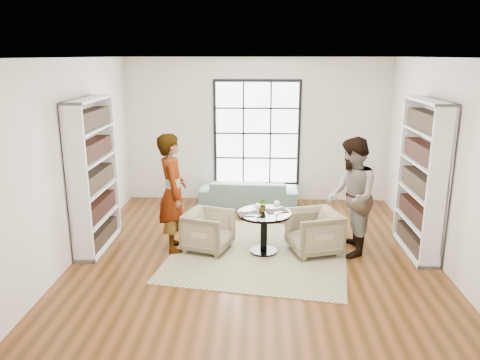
{
  "coord_description": "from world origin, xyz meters",
  "views": [
    {
      "loc": [
        0.05,
        -6.76,
        3.03
      ],
      "look_at": [
        -0.25,
        0.4,
        1.12
      ],
      "focal_mm": 35.0,
      "sensor_mm": 36.0,
      "label": 1
    }
  ],
  "objects_px": {
    "wine_glass_left": "(258,207)",
    "flower_centerpiece": "(263,205)",
    "person_left": "(173,193)",
    "person_right": "(351,197)",
    "armchair_right": "(314,232)",
    "sofa": "(249,193)",
    "armchair_left": "(208,231)",
    "wine_glass_right": "(277,204)",
    "pedestal_table": "(264,223)"
  },
  "relations": [
    {
      "from": "person_right",
      "to": "wine_glass_right",
      "type": "relative_size",
      "value": 8.6
    },
    {
      "from": "armchair_right",
      "to": "wine_glass_right",
      "type": "xyz_separation_m",
      "value": [
        -0.59,
        -0.11,
        0.48
      ]
    },
    {
      "from": "person_left",
      "to": "armchair_left",
      "type": "bearing_deg",
      "value": -103.17
    },
    {
      "from": "sofa",
      "to": "armchair_right",
      "type": "relative_size",
      "value": 2.63
    },
    {
      "from": "wine_glass_left",
      "to": "wine_glass_right",
      "type": "relative_size",
      "value": 0.97
    },
    {
      "from": "wine_glass_left",
      "to": "person_right",
      "type": "bearing_deg",
      "value": 8.73
    },
    {
      "from": "sofa",
      "to": "armchair_right",
      "type": "xyz_separation_m",
      "value": [
        1.08,
        -2.28,
        0.05
      ]
    },
    {
      "from": "armchair_right",
      "to": "wine_glass_left",
      "type": "height_order",
      "value": "wine_glass_left"
    },
    {
      "from": "pedestal_table",
      "to": "wine_glass_left",
      "type": "relative_size",
      "value": 4.03
    },
    {
      "from": "armchair_right",
      "to": "flower_centerpiece",
      "type": "xyz_separation_m",
      "value": [
        -0.81,
        -0.0,
        0.44
      ]
    },
    {
      "from": "wine_glass_right",
      "to": "person_right",
      "type": "bearing_deg",
      "value": 5.28
    },
    {
      "from": "person_right",
      "to": "flower_centerpiece",
      "type": "xyz_separation_m",
      "value": [
        -1.36,
        -0.0,
        -0.14
      ]
    },
    {
      "from": "pedestal_table",
      "to": "flower_centerpiece",
      "type": "distance_m",
      "value": 0.3
    },
    {
      "from": "armchair_right",
      "to": "wine_glass_right",
      "type": "relative_size",
      "value": 3.5
    },
    {
      "from": "person_right",
      "to": "wine_glass_left",
      "type": "distance_m",
      "value": 1.46
    },
    {
      "from": "wine_glass_left",
      "to": "flower_centerpiece",
      "type": "xyz_separation_m",
      "value": [
        0.07,
        0.22,
        -0.04
      ]
    },
    {
      "from": "armchair_right",
      "to": "person_left",
      "type": "relative_size",
      "value": 0.4
    },
    {
      "from": "wine_glass_right",
      "to": "armchair_right",
      "type": "bearing_deg",
      "value": 10.08
    },
    {
      "from": "person_right",
      "to": "pedestal_table",
      "type": "bearing_deg",
      "value": -85.03
    },
    {
      "from": "wine_glass_left",
      "to": "flower_centerpiece",
      "type": "bearing_deg",
      "value": 71.06
    },
    {
      "from": "pedestal_table",
      "to": "armchair_right",
      "type": "xyz_separation_m",
      "value": [
        0.79,
        0.05,
        -0.15
      ]
    },
    {
      "from": "armchair_left",
      "to": "flower_centerpiece",
      "type": "xyz_separation_m",
      "value": [
        0.86,
        -0.04,
        0.46
      ]
    },
    {
      "from": "wine_glass_left",
      "to": "sofa",
      "type": "bearing_deg",
      "value": 94.37
    },
    {
      "from": "sofa",
      "to": "person_right",
      "type": "xyz_separation_m",
      "value": [
        1.63,
        -2.28,
        0.64
      ]
    },
    {
      "from": "person_right",
      "to": "flower_centerpiece",
      "type": "height_order",
      "value": "person_right"
    },
    {
      "from": "person_right",
      "to": "wine_glass_right",
      "type": "bearing_deg",
      "value": -81.71
    },
    {
      "from": "armchair_right",
      "to": "flower_centerpiece",
      "type": "relative_size",
      "value": 3.37
    },
    {
      "from": "person_right",
      "to": "wine_glass_left",
      "type": "relative_size",
      "value": 8.88
    },
    {
      "from": "sofa",
      "to": "person_left",
      "type": "height_order",
      "value": "person_left"
    },
    {
      "from": "pedestal_table",
      "to": "person_right",
      "type": "relative_size",
      "value": 0.45
    },
    {
      "from": "person_right",
      "to": "flower_centerpiece",
      "type": "relative_size",
      "value": 8.29
    },
    {
      "from": "flower_centerpiece",
      "to": "person_left",
      "type": "bearing_deg",
      "value": 178.29
    },
    {
      "from": "person_right",
      "to": "armchair_left",
      "type": "bearing_deg",
      "value": -88.0
    },
    {
      "from": "sofa",
      "to": "wine_glass_left",
      "type": "height_order",
      "value": "wine_glass_left"
    },
    {
      "from": "person_left",
      "to": "flower_centerpiece",
      "type": "height_order",
      "value": "person_left"
    },
    {
      "from": "sofa",
      "to": "wine_glass_left",
      "type": "xyz_separation_m",
      "value": [
        0.19,
        -2.5,
        0.53
      ]
    },
    {
      "from": "pedestal_table",
      "to": "armchair_left",
      "type": "xyz_separation_m",
      "value": [
        -0.89,
        0.09,
        -0.17
      ]
    },
    {
      "from": "pedestal_table",
      "to": "wine_glass_left",
      "type": "xyz_separation_m",
      "value": [
        -0.1,
        -0.18,
        0.33
      ]
    },
    {
      "from": "sofa",
      "to": "armchair_left",
      "type": "distance_m",
      "value": 2.32
    },
    {
      "from": "armchair_left",
      "to": "pedestal_table",
      "type": "bearing_deg",
      "value": -78.15
    },
    {
      "from": "pedestal_table",
      "to": "person_right",
      "type": "distance_m",
      "value": 1.41
    },
    {
      "from": "person_left",
      "to": "flower_centerpiece",
      "type": "relative_size",
      "value": 8.46
    },
    {
      "from": "sofa",
      "to": "flower_centerpiece",
      "type": "bearing_deg",
      "value": 99.17
    },
    {
      "from": "person_left",
      "to": "wine_glass_right",
      "type": "height_order",
      "value": "person_left"
    },
    {
      "from": "person_left",
      "to": "person_right",
      "type": "distance_m",
      "value": 2.77
    },
    {
      "from": "person_left",
      "to": "armchair_right",
      "type": "bearing_deg",
      "value": -104.19
    },
    {
      "from": "person_left",
      "to": "person_right",
      "type": "xyz_separation_m",
      "value": [
        2.77,
        -0.04,
        -0.02
      ]
    },
    {
      "from": "pedestal_table",
      "to": "person_right",
      "type": "xyz_separation_m",
      "value": [
        1.34,
        0.05,
        0.43
      ]
    },
    {
      "from": "armchair_right",
      "to": "person_left",
      "type": "xyz_separation_m",
      "value": [
        -2.22,
        0.04,
        0.6
      ]
    },
    {
      "from": "armchair_right",
      "to": "wine_glass_left",
      "type": "bearing_deg",
      "value": -92.43
    }
  ]
}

